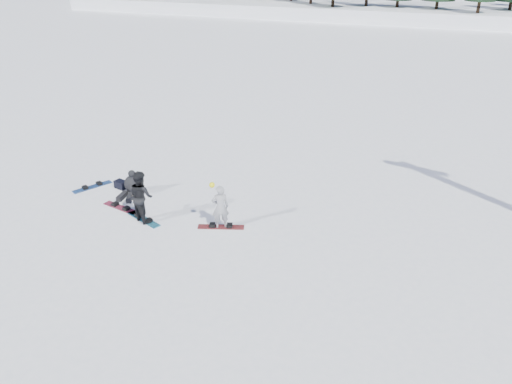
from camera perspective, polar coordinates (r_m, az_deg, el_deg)
ground at (r=15.96m, az=-5.55°, el=-4.77°), size 420.00×420.00×0.00m
alpine_backdrop at (r=203.30m, az=16.93°, el=19.11°), size 412.50×227.00×53.20m
snowboarder_woman at (r=15.90m, az=-4.12°, el=-1.68°), size 0.65×0.60×1.64m
snowboarder_man at (r=16.68m, az=-13.01°, el=-0.46°), size 1.05×0.95×1.76m
seated_rider at (r=18.75m, az=-13.97°, el=0.75°), size 0.79×1.17×0.93m
gear_bag at (r=19.41m, az=-15.19°, el=0.83°), size 0.51×0.40×0.30m
snowboard_woman at (r=16.26m, az=-4.02°, el=-4.01°), size 1.51×0.75×0.03m
snowboard_man at (r=17.08m, az=-12.72°, el=-3.05°), size 1.50×0.82×0.03m
snowboard_loose_b at (r=17.99m, az=-15.18°, el=-1.76°), size 1.52×0.60×0.03m
snowboard_loose_a at (r=19.85m, az=-18.19°, el=0.57°), size 0.95×1.46×0.03m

